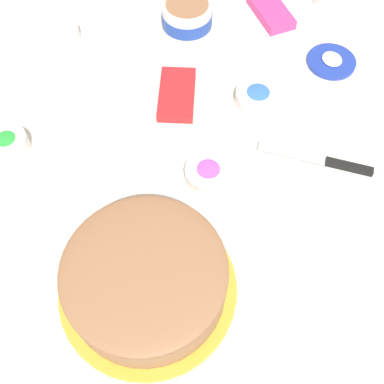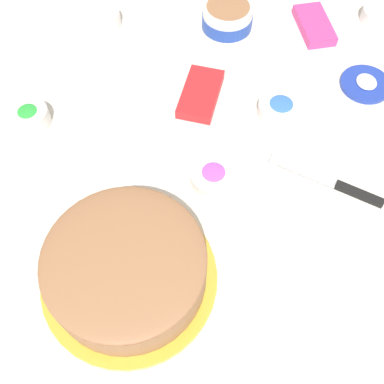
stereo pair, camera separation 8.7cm
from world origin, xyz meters
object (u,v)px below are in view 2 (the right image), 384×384
at_px(sprinkle_bowl_green, 30,116).
at_px(sprinkle_bowl_rainbow, 213,176).
at_px(sprinkle_bowl_blue, 280,108).
at_px(candy_box_upper, 314,25).
at_px(frosting_tub_lid, 366,84).
at_px(frosted_cake, 127,269).
at_px(frosting_tub, 227,19).
at_px(sprinkle_bowl_orange, 380,15).
at_px(spreading_knife, 336,184).
at_px(candy_box_lower, 201,94).
at_px(sprinkle_bowl_yellow, 102,17).

height_order(sprinkle_bowl_green, sprinkle_bowl_rainbow, sprinkle_bowl_green).
distance_m(sprinkle_bowl_blue, candy_box_upper, 0.29).
bearing_deg(frosting_tub_lid, candy_box_upper, 23.56).
height_order(frosted_cake, frosting_tub, frosted_cake).
bearing_deg(sprinkle_bowl_green, sprinkle_bowl_orange, -70.56).
relative_size(frosting_tub_lid, spreading_knife, 0.53).
height_order(frosted_cake, sprinkle_bowl_rainbow, frosted_cake).
bearing_deg(spreading_knife, frosting_tub_lid, -24.98).
bearing_deg(sprinkle_bowl_blue, frosting_tub, 19.31).
distance_m(candy_box_lower, candy_box_upper, 0.36).
relative_size(frosted_cake, sprinkle_bowl_green, 3.79).
relative_size(frosting_tub_lid, candy_box_upper, 0.82).
distance_m(sprinkle_bowl_rainbow, candy_box_lower, 0.22).
height_order(candy_box_lower, candy_box_upper, same).
relative_size(sprinkle_bowl_yellow, candy_box_upper, 0.66).
bearing_deg(frosting_tub, sprinkle_bowl_orange, -87.01).
relative_size(sprinkle_bowl_blue, sprinkle_bowl_orange, 1.09).
xyz_separation_m(frosted_cake, candy_box_lower, (0.42, -0.15, -0.04)).
bearing_deg(candy_box_lower, sprinkle_bowl_yellow, 59.33).
relative_size(sprinkle_bowl_blue, sprinkle_bowl_green, 1.19).
height_order(sprinkle_bowl_blue, sprinkle_bowl_orange, same).
bearing_deg(sprinkle_bowl_yellow, sprinkle_bowl_blue, -127.35).
bearing_deg(sprinkle_bowl_blue, frosting_tub_lid, -70.68).
bearing_deg(frosted_cake, candy_box_upper, -34.84).
bearing_deg(candy_box_lower, spreading_knife, -116.78).
height_order(frosting_tub_lid, sprinkle_bowl_rainbow, sprinkle_bowl_rainbow).
distance_m(frosted_cake, frosting_tub_lid, 0.69).
bearing_deg(sprinkle_bowl_orange, sprinkle_bowl_yellow, 88.56).
height_order(frosting_tub_lid, candy_box_upper, candy_box_upper).
xyz_separation_m(frosting_tub_lid, sprinkle_bowl_blue, (-0.07, 0.21, 0.01)).
bearing_deg(sprinkle_bowl_rainbow, sprinkle_bowl_yellow, 27.33).
bearing_deg(candy_box_lower, sprinkle_bowl_rainbow, -159.73).
relative_size(spreading_knife, sprinkle_bowl_orange, 2.40).
bearing_deg(frosting_tub, sprinkle_bowl_yellow, 83.04).
relative_size(spreading_knife, candy_box_lower, 1.48).
bearing_deg(sprinkle_bowl_orange, frosted_cake, 137.18).
height_order(frosted_cake, sprinkle_bowl_orange, frosted_cake).
bearing_deg(candy_box_upper, candy_box_lower, 118.05).
bearing_deg(sprinkle_bowl_green, frosting_tub, -58.46).
bearing_deg(candy_box_upper, sprinkle_bowl_yellow, 77.78).
distance_m(frosted_cake, candy_box_upper, 0.77).
distance_m(sprinkle_bowl_blue, candy_box_lower, 0.18).
distance_m(spreading_knife, sprinkle_bowl_yellow, 0.70).
relative_size(frosting_tub, sprinkle_bowl_rainbow, 1.32).
height_order(sprinkle_bowl_orange, sprinkle_bowl_rainbow, same).
xyz_separation_m(sprinkle_bowl_orange, sprinkle_bowl_rainbow, (-0.46, 0.45, -0.00)).
bearing_deg(spreading_knife, sprinkle_bowl_rainbow, 84.63).
xyz_separation_m(candy_box_lower, candy_box_upper, (0.21, -0.29, -0.00)).
distance_m(frosted_cake, sprinkle_bowl_rainbow, 0.26).
relative_size(frosting_tub, candy_box_upper, 0.88).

